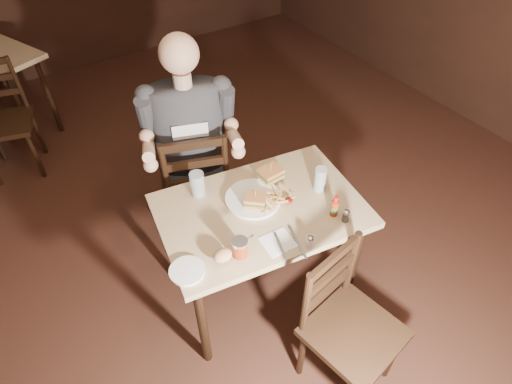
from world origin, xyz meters
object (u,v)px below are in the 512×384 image
syrup_dispenser (240,248)px  side_plate (187,271)px  main_table (261,220)px  glass_left (197,184)px  hot_sauce (335,206)px  chair_near (354,333)px  glass_right (320,179)px  diner (188,121)px  dinner_plate (253,199)px  chair_far (196,180)px  bg_chair_near (4,124)px

syrup_dispenser → side_plate: bearing=178.5°
main_table → glass_left: size_ratio=8.07×
side_plate → hot_sauce: bearing=-6.4°
syrup_dispenser → glass_left: bearing=95.4°
chair_near → side_plate: (-0.60, 0.55, 0.32)m
hot_sauce → syrup_dispenser: 0.55m
chair_near → syrup_dispenser: size_ratio=8.95×
main_table → chair_near: bearing=-83.4°
syrup_dispenser → glass_right: bearing=22.4°
chair_near → diner: diner is taller
dinner_plate → main_table: bearing=-88.1°
glass_right → hot_sauce: bearing=-106.9°
diner → syrup_dispenser: diner is taller
dinner_plate → syrup_dispenser: 0.37m
chair_near → syrup_dispenser: 0.71m
glass_right → syrup_dispenser: 0.62m
syrup_dispenser → main_table: bearing=47.0°
diner → hot_sauce: (0.37, -0.88, -0.16)m
chair_near → dinner_plate: size_ratio=3.06×
glass_right → hot_sauce: 0.20m
main_table → side_plate: side_plate is taller
hot_sauce → syrup_dispenser: (-0.55, 0.04, -0.01)m
syrup_dispenser → side_plate: size_ratio=0.62×
chair_near → syrup_dispenser: bearing=113.5°
chair_far → diner: diner is taller
dinner_plate → side_plate: dinner_plate is taller
main_table → syrup_dispenser: (-0.25, -0.20, 0.14)m
main_table → chair_near: (0.08, -0.70, -0.22)m
chair_far → chair_near: size_ratio=1.06×
syrup_dispenser → hot_sauce: bearing=4.2°
bg_chair_near → glass_left: 2.06m
dinner_plate → glass_right: size_ratio=1.99×
glass_left → side_plate: bearing=-123.5°
chair_near → side_plate: size_ratio=5.58×
diner → hot_sauce: bearing=-47.5°
diner → glass_left: (-0.14, -0.36, -0.15)m
main_table → dinner_plate: (-0.00, 0.07, 0.10)m
glass_left → dinner_plate: bearing=-42.7°
main_table → dinner_plate: 0.13m
glass_right → chair_near: bearing=-112.4°
dinner_plate → glass_right: (0.35, -0.13, 0.07)m
main_table → diner: size_ratio=1.18×
glass_left → hot_sauce: bearing=-45.3°
main_table → hot_sauce: (0.29, -0.24, 0.16)m
syrup_dispenser → bg_chair_near: bearing=116.8°
glass_left → chair_far: bearing=68.5°
dinner_plate → glass_right: bearing=-19.8°
main_table → diner: diner is taller
glass_left → glass_right: bearing=-30.1°
chair_far → diner: 0.52m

